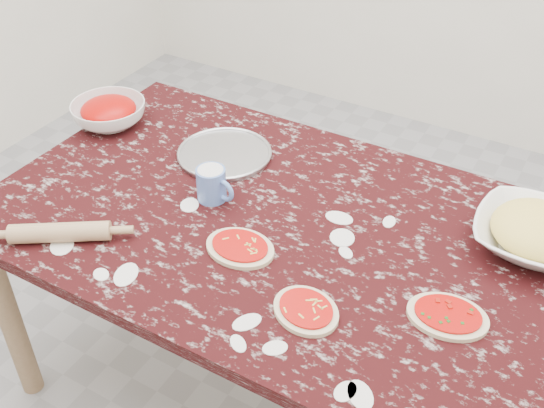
{
  "coord_description": "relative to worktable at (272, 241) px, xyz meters",
  "views": [
    {
      "loc": [
        0.71,
        -1.23,
        1.89
      ],
      "look_at": [
        0.0,
        0.0,
        0.8
      ],
      "focal_mm": 43.09,
      "sensor_mm": 36.0,
      "label": 1
    }
  ],
  "objects": [
    {
      "name": "ground",
      "position": [
        0.0,
        0.0,
        -0.67
      ],
      "size": [
        4.0,
        4.0,
        0.0
      ],
      "primitive_type": "plane",
      "color": "gray"
    },
    {
      "name": "worktable",
      "position": [
        0.0,
        0.0,
        0.0
      ],
      "size": [
        1.6,
        1.0,
        0.75
      ],
      "color": "black",
      "rests_on": "ground"
    },
    {
      "name": "pizza_tray",
      "position": [
        -0.29,
        0.2,
        0.09
      ],
      "size": [
        0.33,
        0.33,
        0.01
      ],
      "primitive_type": "cylinder",
      "rotation": [
        0.0,
        0.0,
        0.11
      ],
      "color": "#B2B2B7",
      "rests_on": "worktable"
    },
    {
      "name": "sauce_bowl",
      "position": [
        -0.74,
        0.17,
        0.12
      ],
      "size": [
        0.29,
        0.29,
        0.08
      ],
      "primitive_type": "imported",
      "rotation": [
        0.0,
        0.0,
        0.15
      ],
      "color": "white",
      "rests_on": "worktable"
    },
    {
      "name": "cheese_bowl",
      "position": [
        0.66,
        0.24,
        0.12
      ],
      "size": [
        0.32,
        0.32,
        0.08
      ],
      "primitive_type": "imported",
      "rotation": [
        0.0,
        0.0,
        0.03
      ],
      "color": "white",
      "rests_on": "worktable"
    },
    {
      "name": "flour_mug",
      "position": [
        -0.19,
        -0.01,
        0.13
      ],
      "size": [
        0.13,
        0.09,
        0.1
      ],
      "color": "#567BCA",
      "rests_on": "worktable"
    },
    {
      "name": "pizza_left",
      "position": [
        -0.01,
        -0.16,
        0.09
      ],
      "size": [
        0.19,
        0.15,
        0.02
      ],
      "color": "beige",
      "rests_on": "worktable"
    },
    {
      "name": "pizza_mid",
      "position": [
        0.25,
        -0.27,
        0.09
      ],
      "size": [
        0.21,
        0.19,
        0.02
      ],
      "color": "beige",
      "rests_on": "worktable"
    },
    {
      "name": "pizza_right",
      "position": [
        0.54,
        -0.12,
        0.09
      ],
      "size": [
        0.21,
        0.18,
        0.02
      ],
      "color": "beige",
      "rests_on": "worktable"
    },
    {
      "name": "rolling_pin",
      "position": [
        -0.44,
        -0.36,
        0.11
      ],
      "size": [
        0.25,
        0.19,
        0.05
      ],
      "primitive_type": "cylinder",
      "rotation": [
        0.0,
        1.57,
        0.58
      ],
      "color": "tan",
      "rests_on": "worktable"
    }
  ]
}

